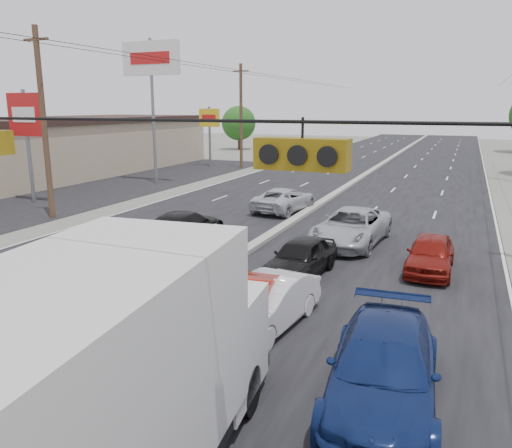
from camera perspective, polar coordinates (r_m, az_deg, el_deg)
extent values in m
cube|color=black|center=(36.72, 9.70, 3.71)|extent=(20.00, 160.00, 0.02)
cube|color=gray|center=(36.70, 9.70, 3.86)|extent=(0.50, 160.00, 0.20)
cube|color=tan|center=(45.82, -25.73, 7.36)|extent=(12.00, 42.00, 4.60)
cube|color=black|center=(39.84, -16.72, 4.08)|extent=(10.00, 42.00, 0.02)
cylinder|color=#422D1E|center=(28.99, -23.06, 10.31)|extent=(0.30, 0.30, 10.00)
cube|color=#422D1E|center=(29.17, -23.86, 18.75)|extent=(1.60, 0.12, 0.12)
cylinder|color=#422D1E|center=(49.80, -1.72, 12.13)|extent=(0.30, 0.30, 10.00)
cube|color=#422D1E|center=(49.91, -1.75, 17.07)|extent=(1.60, 0.12, 0.12)
cube|color=#72590C|center=(5.58, 5.29, 7.96)|extent=(1.05, 0.30, 0.35)
cylinder|color=slate|center=(34.39, -24.55, 7.96)|extent=(0.24, 0.24, 7.00)
cube|color=#B21414|center=(34.31, -24.88, 11.28)|extent=(2.60, 0.25, 2.60)
cylinder|color=slate|center=(40.29, -11.67, 12.32)|extent=(0.24, 0.24, 11.00)
cube|color=silver|center=(40.45, -11.95, 18.06)|extent=(5.00, 0.25, 2.50)
cylinder|color=slate|center=(51.43, -5.31, 9.88)|extent=(0.24, 0.24, 6.00)
cube|color=gold|center=(51.36, -5.35, 12.00)|extent=(2.20, 0.25, 1.80)
cylinder|color=#382619|center=(72.10, -1.97, 9.35)|extent=(0.28, 0.28, 2.16)
sphere|color=#1A4A13|center=(71.97, -1.99, 11.45)|extent=(4.80, 4.80, 4.80)
cube|color=beige|center=(7.22, -19.58, -17.05)|extent=(3.40, 5.88, 3.14)
cube|color=beige|center=(10.56, -6.92, -12.44)|extent=(2.91, 2.41, 2.02)
cylinder|color=black|center=(11.23, -13.13, -16.19)|extent=(0.44, 1.04, 1.01)
cylinder|color=black|center=(10.39, -1.12, -18.44)|extent=(0.44, 1.04, 1.01)
imported|color=maroon|center=(13.32, -2.00, -9.82)|extent=(1.89, 4.61, 1.49)
imported|color=black|center=(17.98, 5.10, -3.86)|extent=(2.05, 4.19, 1.38)
imported|color=silver|center=(13.83, 1.30, -9.15)|extent=(1.93, 4.34, 1.38)
imported|color=#A5A8AD|center=(22.43, 10.84, -0.37)|extent=(2.97, 5.74, 1.55)
imported|color=navy|center=(10.85, 14.33, -15.80)|extent=(2.58, 5.46, 1.54)
imported|color=maroon|center=(19.45, 19.30, -3.28)|extent=(1.63, 3.99, 1.36)
imported|color=black|center=(22.54, -8.21, -0.34)|extent=(2.02, 4.96, 1.44)
imported|color=#B4B7BD|center=(29.12, 3.26, 2.78)|extent=(2.86, 5.16, 1.36)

